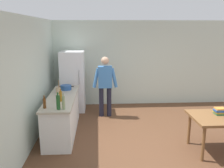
# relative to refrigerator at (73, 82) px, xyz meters

# --- Properties ---
(ground_plane) EXTENTS (14.00, 14.00, 0.00)m
(ground_plane) POSITION_rel_refrigerator_xyz_m (1.90, -2.40, -0.90)
(ground_plane) COLOR brown
(wall_back) EXTENTS (6.40, 0.12, 2.70)m
(wall_back) POSITION_rel_refrigerator_xyz_m (1.90, 0.60, 0.45)
(wall_back) COLOR silver
(wall_back) RESTS_ON ground_plane
(wall_left) EXTENTS (0.12, 5.60, 2.70)m
(wall_left) POSITION_rel_refrigerator_xyz_m (-0.70, -2.20, 0.45)
(wall_left) COLOR silver
(wall_left) RESTS_ON ground_plane
(kitchen_counter) EXTENTS (0.64, 2.20, 0.90)m
(kitchen_counter) POSITION_rel_refrigerator_xyz_m (-0.10, -1.60, -0.45)
(kitchen_counter) COLOR white
(kitchen_counter) RESTS_ON ground_plane
(refrigerator) EXTENTS (0.70, 0.67, 1.80)m
(refrigerator) POSITION_rel_refrigerator_xyz_m (0.00, 0.00, 0.00)
(refrigerator) COLOR white
(refrigerator) RESTS_ON ground_plane
(person) EXTENTS (0.70, 0.22, 1.70)m
(person) POSITION_rel_refrigerator_xyz_m (0.95, -0.55, 0.08)
(person) COLOR #1E1E2D
(person) RESTS_ON ground_plane
(cooking_pot) EXTENTS (0.40, 0.28, 0.12)m
(cooking_pot) POSITION_rel_refrigerator_xyz_m (-0.08, -0.97, 0.06)
(cooking_pot) COLOR #285193
(cooking_pot) RESTS_ON kitchen_counter
(utensil_jar) EXTENTS (0.11, 0.11, 0.32)m
(utensil_jar) POSITION_rel_refrigerator_xyz_m (-0.22, -1.30, 0.08)
(utensil_jar) COLOR tan
(utensil_jar) RESTS_ON kitchen_counter
(bottle_oil_amber) EXTENTS (0.06, 0.06, 0.28)m
(bottle_oil_amber) POSITION_rel_refrigerator_xyz_m (-0.06, -1.99, 0.12)
(bottle_oil_amber) COLOR #996619
(bottle_oil_amber) RESTS_ON kitchen_counter
(bottle_vinegar_tall) EXTENTS (0.06, 0.06, 0.32)m
(bottle_vinegar_tall) POSITION_rel_refrigerator_xyz_m (0.07, -2.52, 0.14)
(bottle_vinegar_tall) COLOR gray
(bottle_vinegar_tall) RESTS_ON kitchen_counter
(bottle_wine_green) EXTENTS (0.08, 0.08, 0.34)m
(bottle_wine_green) POSITION_rel_refrigerator_xyz_m (-0.03, -2.52, 0.15)
(bottle_wine_green) COLOR #1E5123
(bottle_wine_green) RESTS_ON kitchen_counter
(bottle_beer_brown) EXTENTS (0.06, 0.06, 0.26)m
(bottle_beer_brown) POSITION_rel_refrigerator_xyz_m (-0.31, -2.43, 0.11)
(bottle_beer_brown) COLOR #5B3314
(bottle_beer_brown) RESTS_ON kitchen_counter
(book_stack) EXTENTS (0.26, 0.21, 0.13)m
(book_stack) POSITION_rel_refrigerator_xyz_m (3.22, -2.58, -0.09)
(book_stack) COLOR #387A47
(book_stack) RESTS_ON dining_table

